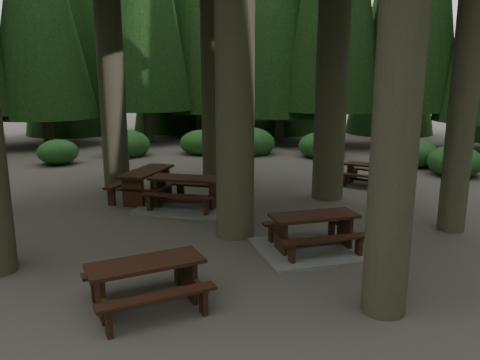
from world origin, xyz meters
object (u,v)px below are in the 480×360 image
(picnic_table_a, at_px, (313,238))
(picnic_table_b, at_px, (147,180))
(picnic_table_c, at_px, (187,197))
(picnic_table_d, at_px, (370,171))
(picnic_table_e, at_px, (146,277))

(picnic_table_a, relative_size, picnic_table_b, 1.43)
(picnic_table_b, height_order, picnic_table_c, picnic_table_b)
(picnic_table_c, distance_m, picnic_table_d, 6.28)
(picnic_table_d, relative_size, picnic_table_e, 0.85)
(picnic_table_c, relative_size, picnic_table_d, 1.35)
(picnic_table_a, xyz_separation_m, picnic_table_b, (-5.15, 2.64, 0.32))
(picnic_table_a, height_order, picnic_table_d, picnic_table_a)
(picnic_table_a, bearing_deg, picnic_table_b, 120.43)
(picnic_table_b, bearing_deg, picnic_table_e, -152.37)
(picnic_table_a, distance_m, picnic_table_d, 6.47)
(picnic_table_b, distance_m, picnic_table_c, 1.49)
(picnic_table_a, relative_size, picnic_table_c, 1.13)
(picnic_table_a, relative_size, picnic_table_e, 1.30)
(picnic_table_b, bearing_deg, picnic_table_c, -106.62)
(picnic_table_a, distance_m, picnic_table_b, 5.80)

